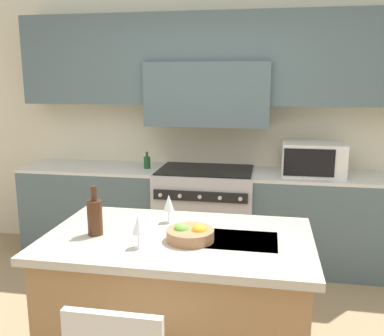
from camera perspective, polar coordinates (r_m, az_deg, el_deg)
back_cabinetry at (r=4.31m, az=2.41°, el=9.24°), size 10.00×0.46×2.70m
back_counter at (r=4.28m, az=1.82°, el=-6.37°), size 3.70×0.62×0.92m
range_stove at (r=4.26m, az=1.78°, el=-6.35°), size 0.93×0.70×0.94m
microwave at (r=4.11m, az=15.79°, el=1.20°), size 0.56×0.42×0.30m
kitchen_island at (r=2.69m, az=-1.79°, el=-18.02°), size 1.54×0.92×0.91m
wine_bottle at (r=2.55m, az=-12.83°, el=-6.29°), size 0.09×0.09×0.29m
wine_glass_near at (r=2.31m, az=-7.20°, el=-7.64°), size 0.07×0.07×0.18m
wine_glass_far at (r=2.69m, az=-3.12°, el=-4.74°), size 0.07×0.07×0.18m
fruit_bowl at (r=2.42m, az=-0.24°, el=-8.81°), size 0.27×0.27×0.10m
oil_bottle_on_counter at (r=4.26m, az=-6.01°, el=0.78°), size 0.06×0.06×0.17m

